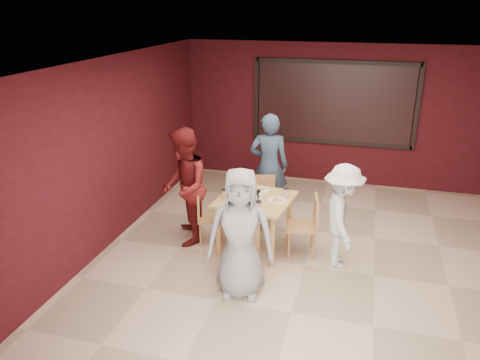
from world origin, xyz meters
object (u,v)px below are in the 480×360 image
(chair_front, at_px, (243,244))
(diner_right, at_px, (342,216))
(diner_back, at_px, (269,166))
(diner_front, at_px, (240,234))
(chair_back, at_px, (263,198))
(chair_left, at_px, (206,214))
(diner_left, at_px, (184,187))
(dining_table, at_px, (255,205))
(chair_right, at_px, (307,222))

(chair_front, relative_size, diner_right, 0.58)
(chair_front, distance_m, diner_right, 1.43)
(diner_right, bearing_deg, diner_back, 32.87)
(diner_front, xyz_separation_m, diner_back, (-0.16, 2.43, 0.06))
(chair_back, relative_size, diner_right, 0.56)
(chair_front, bearing_deg, chair_left, 135.29)
(diner_left, bearing_deg, diner_right, 67.89)
(diner_front, bearing_deg, diner_left, 125.98)
(dining_table, xyz_separation_m, chair_left, (-0.78, -0.00, -0.25))
(dining_table, distance_m, diner_right, 1.28)
(diner_front, height_order, diner_back, diner_back)
(diner_front, relative_size, diner_back, 0.94)
(chair_left, bearing_deg, chair_right, 0.97)
(dining_table, bearing_deg, chair_back, 94.38)
(chair_left, bearing_deg, chair_back, 49.73)
(chair_right, distance_m, diner_left, 1.91)
(chair_front, relative_size, diner_front, 0.51)
(chair_front, height_order, chair_left, chair_front)
(chair_front, bearing_deg, diner_right, 28.11)
(dining_table, bearing_deg, diner_front, -85.19)
(chair_front, distance_m, chair_right, 1.11)
(chair_back, xyz_separation_m, chair_left, (-0.71, -0.84, -0.01))
(dining_table, distance_m, diner_left, 1.11)
(chair_front, distance_m, diner_front, 0.54)
(chair_left, bearing_deg, dining_table, 0.18)
(chair_right, bearing_deg, chair_front, -131.71)
(diner_back, bearing_deg, diner_left, 42.52)
(chair_back, xyz_separation_m, diner_front, (0.17, -2.04, 0.38))
(chair_back, height_order, chair_left, chair_back)
(diner_right, bearing_deg, chair_right, 60.06)
(chair_front, relative_size, chair_right, 0.95)
(dining_table, height_order, diner_right, diner_right)
(diner_front, bearing_deg, chair_right, 50.77)
(diner_left, bearing_deg, chair_left, 81.23)
(diner_front, relative_size, diner_right, 1.13)
(chair_right, bearing_deg, diner_left, -177.25)
(chair_right, distance_m, diner_right, 0.58)
(diner_right, bearing_deg, chair_front, 106.76)
(diner_front, bearing_deg, chair_left, 115.85)
(chair_right, bearing_deg, diner_right, -18.59)
(diner_right, bearing_deg, chair_back, 42.21)
(diner_left, bearing_deg, diner_front, 26.26)
(diner_right, bearing_deg, diner_left, 76.75)
(chair_back, xyz_separation_m, diner_right, (1.33, -0.99, 0.28))
(diner_back, bearing_deg, chair_left, 50.82)
(diner_right, bearing_deg, chair_left, 74.70)
(diner_back, bearing_deg, diner_right, 125.24)
(diner_front, relative_size, diner_left, 0.94)
(chair_right, relative_size, diner_left, 0.50)
(diner_back, distance_m, diner_left, 1.65)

